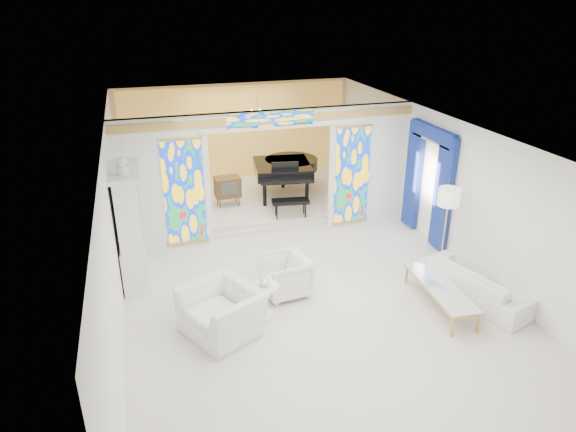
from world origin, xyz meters
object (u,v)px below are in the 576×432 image
object	(u,v)px
armchair_right	(285,276)
grand_piano	(287,167)
sofa	(476,283)
china_cabinet	(131,228)
tv_console	(228,187)
coffee_table	(441,288)
armchair_left	(222,311)

from	to	relation	value
armchair_right	grand_piano	size ratio (longest dim) A/B	0.29
sofa	grand_piano	world-z (taller)	grand_piano
china_cabinet	grand_piano	xyz separation A→B (m)	(4.22, 3.40, -0.22)
sofa	tv_console	distance (m)	6.76
tv_console	grand_piano	bearing A→B (deg)	9.43
coffee_table	grand_piano	distance (m)	6.19
coffee_table	tv_console	xyz separation A→B (m)	(-2.89, 5.70, 0.29)
china_cabinet	grand_piano	bearing A→B (deg)	38.91
armchair_left	coffee_table	xyz separation A→B (m)	(4.01, -0.40, -0.02)
coffee_table	tv_console	distance (m)	6.40
coffee_table	tv_console	world-z (taller)	tv_console
sofa	armchair_left	bearing A→B (deg)	69.67
coffee_table	china_cabinet	bearing A→B (deg)	153.72
armchair_left	sofa	world-z (taller)	armchair_left
china_cabinet	armchair_left	world-z (taller)	china_cabinet
china_cabinet	armchair_right	world-z (taller)	china_cabinet
china_cabinet	coffee_table	xyz separation A→B (m)	(5.37, -2.65, -0.78)
grand_piano	armchair_right	bearing A→B (deg)	-98.53
tv_console	armchair_left	bearing A→B (deg)	-103.81
armchair_right	tv_console	world-z (taller)	tv_console
armchair_left	china_cabinet	bearing A→B (deg)	-176.00
sofa	tv_console	size ratio (longest dim) A/B	2.89
sofa	grand_piano	distance (m)	6.35
grand_piano	armchair_left	bearing A→B (deg)	-108.23
sofa	china_cabinet	bearing A→B (deg)	50.94
armchair_left	armchair_right	xyz separation A→B (m)	(1.38, 0.87, -0.02)
armchair_left	sofa	bearing A→B (deg)	58.81
armchair_right	grand_piano	xyz separation A→B (m)	(1.48, 4.79, 0.56)
sofa	tv_console	world-z (taller)	tv_console
china_cabinet	grand_piano	distance (m)	5.42
armchair_right	coffee_table	size ratio (longest dim) A/B	0.44
armchair_left	grand_piano	xyz separation A→B (m)	(2.86, 5.66, 0.54)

